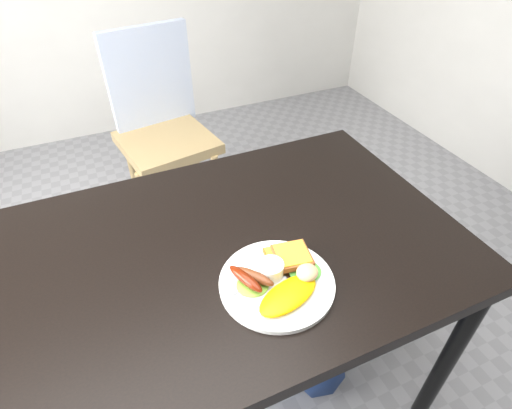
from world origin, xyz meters
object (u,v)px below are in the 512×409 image
at_px(dining_chair, 167,142).
at_px(plate, 277,283).
at_px(dining_table, 234,248).
at_px(person, 246,167).

bearing_deg(dining_chair, plate, -100.49).
distance_m(dining_table, dining_chair, 1.13).
relative_size(dining_table, plate, 4.45).
distance_m(dining_chair, plate, 1.31).
xyz_separation_m(person, plate, (-0.18, -0.62, 0.10)).
bearing_deg(person, plate, 71.31).
bearing_deg(dining_table, dining_chair, 87.17).
bearing_deg(dining_table, person, 63.61).
height_order(dining_table, dining_chair, dining_table).
xyz_separation_m(dining_chair, plate, (-0.01, -1.27, 0.31)).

